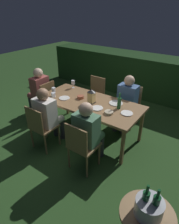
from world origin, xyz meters
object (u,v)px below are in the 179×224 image
Objects in this scene: wine_glass_b at (73,83)px; chair_side_right_b at (129,104)px; person_in_cream at (48,114)px; bowl_bread at (109,112)px; wine_glass_a at (53,95)px; plate_a at (97,108)px; green_bottle_on_table at (119,103)px; wine_glass_c at (54,90)px; person_in_green at (89,131)px; person_in_rust at (39,90)px; ice_bucket at (149,206)px; dining_table at (90,104)px; bowl_olives at (81,97)px; chair_side_right_a at (95,94)px; chair_head_near at (45,98)px; chair_side_left_b at (81,145)px; lantern_centerpiece at (92,96)px; plate_d at (116,103)px; chair_side_left_a at (41,126)px; person_in_blue at (126,101)px; plate_b at (64,98)px; plate_c at (127,113)px.

chair_side_right_b is at bearing 23.53° from wine_glass_b.
person_in_cream reaches higher than bowl_bread.
plate_a is at bearing 15.07° from wine_glass_a.
green_bottle_on_table reaches higher than wine_glass_c.
person_in_green is at bearing -21.38° from wine_glass_c.
person_in_rust is 1.00× the size of person_in_green.
wine_glass_b is at bearing 142.97° from ice_bucket.
dining_table is at bearing 32.59° from wine_glass_a.
bowl_olives is at bearing 175.23° from dining_table.
chair_side_right_a is at bearing 40.50° from person_in_rust.
person_in_cream reaches higher than wine_glass_a.
chair_head_near is 1.00× the size of chair_side_left_b.
lantern_centerpiece reaches higher than chair_side_right_a.
person_in_rust and person_in_green have the same top height.
bowl_olives is (-0.23, 0.02, 0.08)m from dining_table.
dining_table is 1.44m from person_in_rust.
green_bottle_on_table is 1.35m from wine_glass_c.
plate_d is (1.01, 0.59, -0.11)m from wine_glass_a.
bowl_olives is at bearing 75.72° from chair_side_left_a.
person_in_blue is at bearing 89.01° from plate_d.
green_bottle_on_table is 1.40× the size of plate_a.
plate_a is (1.01, 0.04, -0.11)m from wine_glass_c.
chair_side_left_b is at bearing -36.10° from plate_b.
wine_glass_b is 0.83× the size of plate_c.
wine_glass_c is at bearing 133.94° from wine_glass_a.
lantern_centerpiece reaches higher than wine_glass_b.
wine_glass_b is (-1.14, 1.00, 0.23)m from person_in_green.
chair_side_left_b is at bearing -110.96° from plate_c.
bowl_bread is at bearing 81.17° from person_in_green.
green_bottle_on_table is at bearing 36.04° from person_in_cream.
ice_bucket is at bearing -46.97° from chair_side_right_a.
wine_glass_c reaches higher than bowl_olives.
plate_b is (-0.54, -0.15, -0.14)m from lantern_centerpiece.
person_in_green is (0.00, -1.30, 0.00)m from person_in_blue.
person_in_rust is at bearing -139.50° from chair_side_right_a.
dining_table is at bearing -171.01° from green_bottle_on_table.
person_in_cream is 1.06m from wine_glass_b.
person_in_cream is at bearing -57.57° from wine_glass_c.
person_in_green is at bearing -99.41° from green_bottle_on_table.
green_bottle_on_table is (1.82, 0.09, 0.37)m from chair_head_near.
plate_d is at bearing 31.63° from lantern_centerpiece.
dining_table is 2.29× the size of chair_side_left_b.
chair_side_right_b is at bearing 90.00° from chair_side_left_b.
wine_glass_a is 1.00× the size of wine_glass_c.
dining_table is 11.79× the size of wine_glass_b.
plate_b is 1.00m from plate_d.
plate_a is at bearing -27.13° from wine_glass_b.
wine_glass_a is 1.18m from plate_d.
chair_side_right_b is at bearing 90.00° from person_in_blue.
person_in_blue reaches higher than chair_side_left_b.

